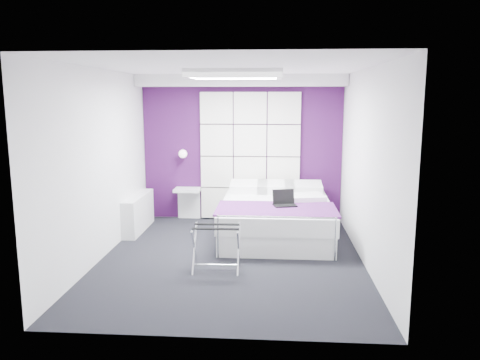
{
  "coord_description": "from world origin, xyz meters",
  "views": [
    {
      "loc": [
        0.56,
        -6.21,
        2.2
      ],
      "look_at": [
        0.1,
        0.35,
        1.05
      ],
      "focal_mm": 35.0,
      "sensor_mm": 36.0,
      "label": 1
    }
  ],
  "objects_px": {
    "radiator": "(138,213)",
    "wall_lamp": "(183,154)",
    "laptop": "(285,202)",
    "luggage_rack": "(216,248)",
    "nightstand": "(187,190)",
    "bed": "(276,218)"
  },
  "relations": [
    {
      "from": "radiator",
      "to": "wall_lamp",
      "type": "bearing_deg",
      "value": 49.9
    },
    {
      "from": "wall_lamp",
      "to": "laptop",
      "type": "distance_m",
      "value": 2.31
    },
    {
      "from": "radiator",
      "to": "laptop",
      "type": "xyz_separation_m",
      "value": [
        2.44,
        -0.58,
        0.36
      ]
    },
    {
      "from": "radiator",
      "to": "luggage_rack",
      "type": "bearing_deg",
      "value": -48.56
    },
    {
      "from": "radiator",
      "to": "nightstand",
      "type": "distance_m",
      "value": 1.05
    },
    {
      "from": "wall_lamp",
      "to": "bed",
      "type": "height_order",
      "value": "wall_lamp"
    },
    {
      "from": "radiator",
      "to": "nightstand",
      "type": "xyz_separation_m",
      "value": [
        0.71,
        0.72,
        0.27
      ]
    },
    {
      "from": "wall_lamp",
      "to": "nightstand",
      "type": "bearing_deg",
      "value": -29.61
    },
    {
      "from": "luggage_rack",
      "to": "laptop",
      "type": "height_order",
      "value": "laptop"
    },
    {
      "from": "wall_lamp",
      "to": "nightstand",
      "type": "xyz_separation_m",
      "value": [
        0.07,
        -0.04,
        -0.65
      ]
    },
    {
      "from": "wall_lamp",
      "to": "luggage_rack",
      "type": "bearing_deg",
      "value": -70.28
    },
    {
      "from": "wall_lamp",
      "to": "bed",
      "type": "bearing_deg",
      "value": -30.56
    },
    {
      "from": "radiator",
      "to": "laptop",
      "type": "bearing_deg",
      "value": -13.32
    },
    {
      "from": "bed",
      "to": "nightstand",
      "type": "distance_m",
      "value": 1.87
    },
    {
      "from": "radiator",
      "to": "luggage_rack",
      "type": "relative_size",
      "value": 2.03
    },
    {
      "from": "bed",
      "to": "laptop",
      "type": "distance_m",
      "value": 0.51
    },
    {
      "from": "wall_lamp",
      "to": "laptop",
      "type": "relative_size",
      "value": 0.45
    },
    {
      "from": "wall_lamp",
      "to": "bed",
      "type": "xyz_separation_m",
      "value": [
        1.67,
        -0.99,
        -0.9
      ]
    },
    {
      "from": "nightstand",
      "to": "wall_lamp",
      "type": "bearing_deg",
      "value": 150.39
    },
    {
      "from": "radiator",
      "to": "laptop",
      "type": "distance_m",
      "value": 2.53
    },
    {
      "from": "radiator",
      "to": "nightstand",
      "type": "height_order",
      "value": "radiator"
    },
    {
      "from": "bed",
      "to": "luggage_rack",
      "type": "xyz_separation_m",
      "value": [
        -0.77,
        -1.51,
        -0.03
      ]
    }
  ]
}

